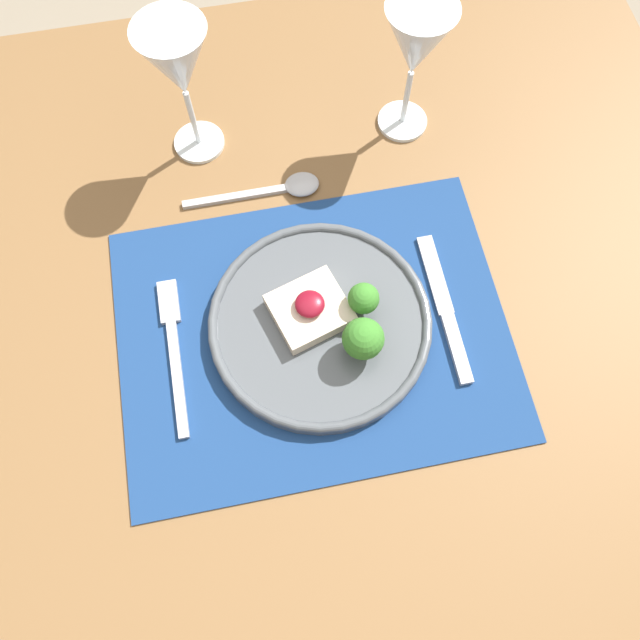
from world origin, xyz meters
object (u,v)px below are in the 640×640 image
object	(u,v)px
fork	(174,344)
spoon	(282,188)
knife	(447,317)
dinner_plate	(322,322)
wine_glass_near	(416,46)
wine_glass_far	(178,67)

from	to	relation	value
fork	spoon	bearing A→B (deg)	50.48
knife	spoon	xyz separation A→B (m)	(-0.17, 0.22, -0.00)
dinner_plate	wine_glass_near	size ratio (longest dim) A/B	1.39
dinner_plate	wine_glass_far	bearing A→B (deg)	110.68
knife	wine_glass_far	distance (m)	0.44
dinner_plate	spoon	size ratio (longest dim) A/B	1.47
dinner_plate	knife	xyz separation A→B (m)	(0.15, -0.02, -0.01)
spoon	wine_glass_far	world-z (taller)	wine_glass_far
wine_glass_near	knife	bearing A→B (deg)	-93.44
fork	wine_glass_near	size ratio (longest dim) A/B	1.03
knife	spoon	distance (m)	0.28
wine_glass_far	fork	bearing A→B (deg)	-102.75
fork	knife	distance (m)	0.34
dinner_plate	wine_glass_near	distance (m)	0.35
knife	fork	bearing A→B (deg)	173.41
wine_glass_near	wine_glass_far	bearing A→B (deg)	176.22
dinner_plate	wine_glass_near	bearing A→B (deg)	58.91
fork	wine_glass_near	xyz separation A→B (m)	(0.35, 0.27, 0.13)
fork	knife	xyz separation A→B (m)	(0.33, -0.03, 0.00)
fork	spoon	xyz separation A→B (m)	(0.17, 0.19, -0.00)
fork	wine_glass_far	bearing A→B (deg)	78.37
dinner_plate	spoon	distance (m)	0.21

